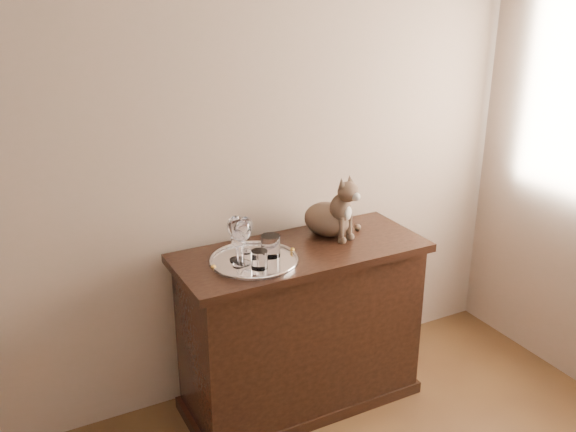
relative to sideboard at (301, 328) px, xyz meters
name	(u,v)px	position (x,y,z in m)	size (l,w,h in m)	color
wall_back	(149,146)	(-0.60, 0.31, 0.93)	(4.00, 0.10, 2.70)	tan
sideboard	(301,328)	(0.00, 0.00, 0.00)	(1.20, 0.50, 0.85)	black
tray	(254,261)	(-0.26, -0.03, 0.43)	(0.40, 0.40, 0.01)	white
wine_glass_a	(236,238)	(-0.32, 0.01, 0.54)	(0.08, 0.08, 0.21)	white
wine_glass_b	(246,234)	(-0.25, 0.08, 0.52)	(0.07, 0.07, 0.17)	white
wine_glass_c	(238,248)	(-0.34, -0.04, 0.52)	(0.06, 0.06, 0.17)	white
wine_glass_d	(243,242)	(-0.31, -0.03, 0.53)	(0.08, 0.08, 0.20)	white
tumbler_b	(259,259)	(-0.27, -0.11, 0.47)	(0.07, 0.07, 0.08)	white
tumbler_c	(271,246)	(-0.17, -0.02, 0.48)	(0.09, 0.09, 0.10)	silver
cat	(328,204)	(0.20, 0.10, 0.59)	(0.32, 0.30, 0.32)	#4A382C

